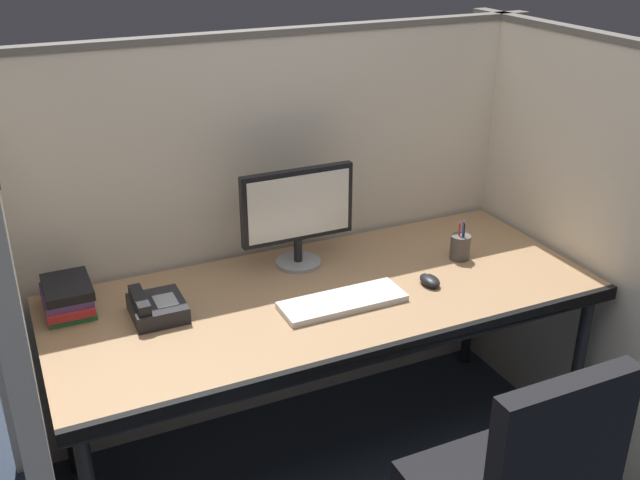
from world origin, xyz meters
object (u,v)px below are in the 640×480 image
(desk, at_px, (327,306))
(book_stack, at_px, (67,297))
(monitor_center, at_px, (298,211))
(pen_cup, at_px, (460,247))
(keyboard_main, at_px, (343,302))
(desk_phone, at_px, (156,307))
(computer_mouse, at_px, (430,280))

(desk, xyz_separation_m, book_stack, (-0.83, 0.26, 0.10))
(monitor_center, relative_size, pen_cup, 2.72)
(keyboard_main, xyz_separation_m, book_stack, (-0.84, 0.34, 0.04))
(book_stack, bearing_deg, desk_phone, -31.82)
(computer_mouse, bearing_deg, desk_phone, 168.62)
(desk, height_order, desk_phone, desk_phone)
(computer_mouse, relative_size, book_stack, 0.44)
(monitor_center, bearing_deg, computer_mouse, -44.23)
(computer_mouse, xyz_separation_m, desk_phone, (-0.93, 0.19, 0.02))
(desk, xyz_separation_m, desk_phone, (-0.57, 0.10, 0.08))
(computer_mouse, bearing_deg, pen_cup, 31.51)
(desk_phone, distance_m, book_stack, 0.30)
(computer_mouse, xyz_separation_m, book_stack, (-1.19, 0.35, 0.03))
(book_stack, bearing_deg, desk, -17.13)
(desk, xyz_separation_m, monitor_center, (0.00, 0.26, 0.27))
(computer_mouse, distance_m, desk_phone, 0.95)
(desk_phone, bearing_deg, keyboard_main, -17.52)
(desk, relative_size, monitor_center, 4.42)
(desk, distance_m, computer_mouse, 0.38)
(monitor_center, relative_size, keyboard_main, 1.00)
(computer_mouse, height_order, desk_phone, desk_phone)
(desk, relative_size, pen_cup, 12.00)
(desk, height_order, pen_cup, pen_cup)
(monitor_center, xyz_separation_m, desk_phone, (-0.58, -0.16, -0.18))
(monitor_center, xyz_separation_m, book_stack, (-0.83, -0.00, -0.16))
(book_stack, height_order, pen_cup, pen_cup)
(desk_phone, height_order, book_stack, book_stack)
(desk, height_order, book_stack, book_stack)
(pen_cup, bearing_deg, monitor_center, 159.70)
(keyboard_main, bearing_deg, book_stack, 157.81)
(monitor_center, distance_m, desk_phone, 0.63)
(pen_cup, bearing_deg, computer_mouse, -148.49)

